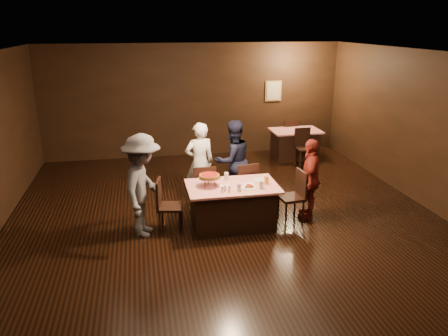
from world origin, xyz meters
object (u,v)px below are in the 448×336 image
Objects in this scene: chair_back_near at (305,148)px; diner_grey_knit at (143,186)px; chair_far_right at (244,185)px; chair_back_far at (288,135)px; glass_back at (226,176)px; chair_far_left at (204,188)px; diner_navy_hoodie at (233,161)px; glass_front_right at (261,185)px; diner_white_jacket at (200,163)px; pizza_stand at (209,176)px; back_table at (295,144)px; glass_amber at (266,180)px; main_table at (232,206)px; plate_empty at (260,180)px; chair_end_right at (291,196)px; diner_red_shirt at (310,179)px; chair_end_left at (170,206)px.

diner_grey_knit is (-4.09, -3.10, 0.41)m from chair_back_near.
chair_far_right is 4.19m from chair_back_far.
chair_far_right is 6.79× the size of glass_back.
diner_navy_hoodie is at bearing -143.99° from chair_far_left.
chair_far_right is 0.61m from diner_navy_hoodie.
chair_back_near is 3.93m from glass_front_right.
diner_white_jacket is 4.32× the size of pizza_stand.
pizza_stand is at bearing 160.56° from glass_front_right.
glass_amber is at bearing -116.99° from back_table.
back_table is 0.71m from chair_back_near.
glass_front_right is 0.74m from glass_back.
diner_white_jacket is (-2.94, -3.10, 0.35)m from chair_back_far.
main_table is 0.90× the size of diner_grey_knit.
glass_back is (0.35, 0.25, -0.11)m from pizza_stand.
glass_back is (-2.59, -3.46, 0.46)m from back_table.
glass_back is at bearing 50.93° from diner_navy_hoodie.
chair_back_far is 4.83m from glass_back.
diner_grey_knit is 12.69× the size of glass_amber.
pizza_stand is at bearing -69.65° from diner_grey_knit.
chair_back_near is 6.79× the size of glass_front_right.
chair_back_far is at bearing 64.70° from plate_empty.
chair_end_right is 0.57× the size of diner_navy_hoodie.
glass_amber is (0.60, -0.05, 0.46)m from main_table.
glass_amber is at bearing -5.71° from pizza_stand.
diner_red_shirt is (0.39, 0.09, 0.28)m from chair_end_right.
diner_red_shirt reaches higher than pizza_stand.
main_table is 1.10m from chair_end_left.
chair_back_near is 1.00× the size of chair_back_far.
plate_empty is at bearing -69.07° from diner_red_shirt.
back_table is at bearing -133.55° from chair_far_left.
plate_empty is at bearing 148.51° from chair_far_left.
main_table is 1.68× the size of chair_end_left.
diner_red_shirt reaches higher than chair_end_right.
chair_end_left is 1.87m from diner_navy_hoodie.
plate_empty is (0.28, -1.07, -0.05)m from diner_navy_hoodie.
glass_front_right is (-1.04, -0.34, 0.08)m from diner_red_shirt.
pizza_stand is at bearing -128.40° from back_table.
chair_back_near is 0.57× the size of diner_navy_hoodie.
chair_far_left and chair_far_right have the same top height.
main_table is at bearing -95.96° from chair_end_right.
chair_far_left is 3.80× the size of plate_empty.
diner_grey_knit reaches higher than plate_empty.
diner_red_shirt is at bearing 161.53° from chair_far_left.
chair_back_near is 6.79× the size of glass_amber.
glass_amber is at bearing 57.60° from chair_back_far.
diner_grey_knit reaches higher than diner_navy_hoodie.
diner_navy_hoodie reaches higher than chair_back_near.
chair_end_right is (0.70, -0.75, 0.00)m from chair_far_right.
chair_end_right is at bearing 104.19° from diner_navy_hoodie.
chair_back_far is 4.28m from diner_white_jacket.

